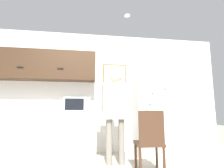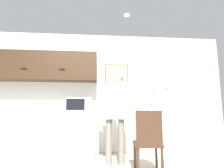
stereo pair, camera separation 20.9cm
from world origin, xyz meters
TOP-DOWN VIEW (x-y plane):
  - back_wall at (0.00, 1.77)m, footprint 6.00×0.06m
  - counter at (-1.11, 1.43)m, footprint 2.19×0.62m
  - upper_cabinets at (-1.11, 1.56)m, footprint 2.19×0.40m
  - microwave at (-0.36, 1.41)m, footprint 0.51×0.43m
  - person at (0.33, 0.88)m, footprint 0.60×0.25m
  - refrigerator at (1.21, 1.42)m, footprint 0.77×0.65m
  - chair at (0.77, 0.38)m, footprint 0.44×0.44m
  - window at (0.45, 1.73)m, footprint 0.56×0.05m
  - ceiling_light at (0.54, 0.76)m, footprint 0.11×0.11m

SIDE VIEW (x-z plane):
  - counter at x=-1.11m, z-range 0.00..0.89m
  - chair at x=0.77m, z-range 0.04..0.95m
  - refrigerator at x=1.21m, z-range 0.00..1.76m
  - person at x=0.33m, z-range 0.18..1.81m
  - microwave at x=-0.36m, z-range 0.89..1.17m
  - back_wall at x=0.00m, z-range 0.00..2.70m
  - window at x=0.45m, z-range 0.96..1.99m
  - upper_cabinets at x=-1.11m, z-range 1.54..2.16m
  - ceiling_light at x=0.54m, z-range 2.67..2.69m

